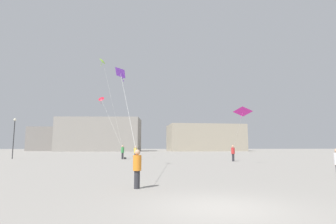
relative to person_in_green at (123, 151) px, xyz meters
name	(u,v)px	position (x,y,z in m)	size (l,w,h in m)	color
ground_plane	(222,208)	(5.81, -28.76, -1.02)	(300.00, 300.00, 0.00)	gray
person_in_green	(123,151)	(0.00, 0.00, 0.00)	(0.41, 0.41, 1.86)	#2D2D33
person_in_yellow	(135,152)	(1.82, -1.76, -0.05)	(0.38, 0.38, 1.77)	#2D2D33
person_in_orange	(137,167)	(3.18, -25.08, -0.13)	(0.35, 0.35, 1.63)	#2D2D33
person_in_red	(233,152)	(13.32, -5.83, 0.00)	(0.40, 0.40, 1.85)	#2D2D33
kite_crimson_diamond	(101,99)	(-3.84, 4.31, 7.83)	(4.44, 4.84, 8.05)	red
kite_magenta_delta	(243,112)	(12.72, -11.23, 4.03)	(1.53, 6.03, 4.16)	#D12899
kite_lime_diamond	(103,62)	(-2.85, -0.72, 12.16)	(3.42, 1.35, 12.46)	#8CD12D
kite_violet_delta	(121,74)	(1.13, -13.82, 6.98)	(2.75, 12.29, 7.20)	purple
building_left_hall	(55,139)	(-31.19, 64.29, 3.14)	(14.77, 15.46, 8.32)	gray
building_centre_hall	(100,135)	(-13.19, 54.49, 4.45)	(27.16, 13.73, 10.94)	gray
building_right_hall	(205,138)	(22.81, 56.70, 3.52)	(26.38, 16.37, 9.07)	#A39984
lamppost_east	(14,132)	(-15.25, 1.95, 2.67)	(0.36, 0.36, 5.60)	#2D2D30
handbag_beside_flyer	(125,158)	(0.35, 0.10, -0.90)	(0.32, 0.14, 0.24)	black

